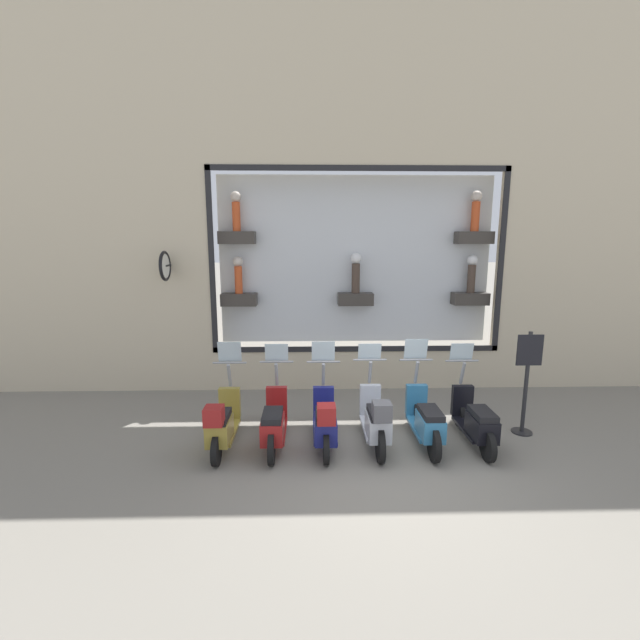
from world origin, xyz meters
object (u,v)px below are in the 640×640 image
at_px(scooter_black_0, 475,421).
at_px(scooter_teal_1, 425,420).
at_px(scooter_navy_3, 325,422).
at_px(shop_sign_post, 527,379).
at_px(scooter_red_4, 274,423).
at_px(scooter_olive_5, 222,423).
at_px(scooter_silver_2, 376,420).

distance_m(scooter_black_0, scooter_teal_1, 0.85).
relative_size(scooter_black_0, scooter_navy_3, 1.00).
relative_size(scooter_black_0, scooter_teal_1, 0.99).
distance_m(scooter_black_0, shop_sign_post, 1.27).
bearing_deg(shop_sign_post, scooter_teal_1, 102.55).
relative_size(scooter_teal_1, scooter_red_4, 1.00).
height_order(scooter_teal_1, scooter_olive_5, scooter_teal_1).
bearing_deg(scooter_black_0, scooter_red_4, 89.98).
height_order(scooter_red_4, scooter_olive_5, scooter_olive_5).
xyz_separation_m(scooter_teal_1, scooter_olive_5, (-0.07, 3.39, 0.02)).
height_order(scooter_silver_2, scooter_red_4, scooter_red_4).
bearing_deg(scooter_red_4, shop_sign_post, -84.51).
bearing_deg(scooter_silver_2, scooter_red_4, 88.20).
height_order(scooter_olive_5, shop_sign_post, shop_sign_post).
relative_size(scooter_black_0, shop_sign_post, 0.96).
bearing_deg(scooter_silver_2, scooter_olive_5, 90.23).
bearing_deg(scooter_red_4, scooter_teal_1, -89.89).
relative_size(scooter_teal_1, scooter_silver_2, 1.00).
height_order(scooter_black_0, scooter_silver_2, scooter_silver_2).
bearing_deg(scooter_red_4, scooter_navy_3, -94.18).
height_order(scooter_navy_3, scooter_red_4, scooter_navy_3).
height_order(scooter_red_4, shop_sign_post, shop_sign_post).
distance_m(scooter_teal_1, scooter_red_4, 2.54).
bearing_deg(scooter_olive_5, scooter_black_0, -89.16).
xyz_separation_m(scooter_teal_1, scooter_red_4, (-0.01, 2.54, -0.01)).
distance_m(scooter_navy_3, scooter_red_4, 0.85).
relative_size(scooter_navy_3, scooter_olive_5, 1.00).
xyz_separation_m(scooter_navy_3, scooter_red_4, (0.06, 0.85, -0.04)).
distance_m(scooter_silver_2, scooter_navy_3, 0.85).
bearing_deg(scooter_silver_2, shop_sign_post, -80.07).
relative_size(scooter_black_0, scooter_red_4, 1.00).
xyz_separation_m(scooter_silver_2, scooter_olive_5, (-0.01, 2.54, -0.02)).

